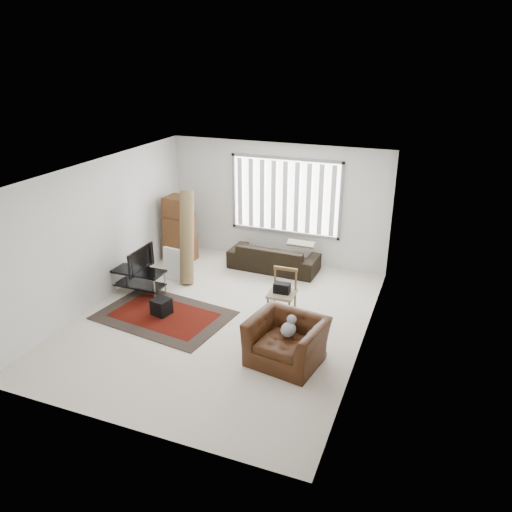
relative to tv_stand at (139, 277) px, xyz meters
The scene contains 11 objects.
room 2.43m from the tv_stand, ahead, with size 6.00×6.02×2.71m.
persian_rug 1.14m from the tv_stand, 34.04° to the right, with size 2.51×1.85×0.02m.
tv_stand is the anchor object (origin of this frame).
tv 0.38m from the tv_stand, ahead, with size 0.83×0.11×0.48m, color black.
subwoofer 1.05m from the tv_stand, 34.76° to the right, with size 0.30×0.30×0.30m, color black.
moving_boxes 1.84m from the tv_stand, 92.93° to the left, with size 0.65×0.60×1.52m.
white_flatpack 0.90m from the tv_stand, 70.42° to the left, with size 0.54×0.08×0.68m, color silver.
rolled_rug 1.26m from the tv_stand, 58.04° to the left, with size 0.29×0.29×1.90m, color brown.
sofa 2.96m from the tv_stand, 45.62° to the left, with size 1.97×0.85×0.76m, color black.
side_chair 2.91m from the tv_stand, ahead, with size 0.48×0.48×0.88m.
armchair 3.62m from the tv_stand, 18.49° to the right, with size 1.26×1.14×0.83m.
Camera 1 is at (3.44, -7.15, 4.54)m, focal length 35.00 mm.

